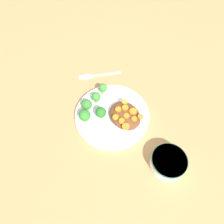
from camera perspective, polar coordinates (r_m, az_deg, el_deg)
The scene contains 20 objects.
ground_plane at distance 0.86m, azimuth 0.00°, elevation -1.29°, with size 4.00×4.00×0.00m, color tan.
plate at distance 0.85m, azimuth 0.00°, elevation -0.80°, with size 0.29×0.29×0.03m.
dip_bowl at distance 0.77m, azimuth 14.49°, elevation -12.57°, with size 0.12×0.12×0.05m.
stew_mound at distance 0.82m, azimuth 3.40°, elevation -0.90°, with size 0.13×0.11×0.03m, color brown.
broccoli_floret_0 at distance 0.81m, azimuth -2.94°, elevation -0.16°, with size 0.04×0.04×0.05m.
broccoli_floret_1 at distance 0.85m, azimuth -4.16°, elevation 3.91°, with size 0.04×0.04×0.05m.
broccoli_floret_2 at distance 0.80m, azimuth -7.17°, elevation -0.93°, with size 0.04×0.04×0.06m.
broccoli_floret_3 at distance 0.83m, azimuth -6.63°, elevation 1.88°, with size 0.04×0.04×0.05m.
broccoli_floret_4 at distance 0.88m, azimuth -2.40°, elevation 6.25°, with size 0.03×0.03×0.05m.
carrot_slice_0 at distance 0.80m, azimuth 3.79°, elevation -1.04°, with size 0.02×0.02×0.00m, color orange.
carrot_slice_1 at distance 0.81m, azimuth 5.52°, elevation 0.18°, with size 0.03×0.03×0.01m, color orange.
carrot_slice_2 at distance 0.81m, azimuth 1.65°, elevation 0.70°, with size 0.02×0.02×0.00m, color orange.
carrot_slice_3 at distance 0.77m, azimuth 3.53°, elevation -3.84°, with size 0.03×0.03×0.00m, color orange.
carrot_slice_4 at distance 0.81m, azimuth 3.44°, elevation 1.15°, with size 0.02×0.02×0.01m, color orange.
carrot_slice_5 at distance 0.83m, azimuth 3.17°, elevation 2.92°, with size 0.02×0.02×0.00m, color orange.
carrot_slice_6 at distance 0.78m, azimuth 2.43°, elevation -2.38°, with size 0.02×0.02×0.01m, color orange.
carrot_slice_7 at distance 0.79m, azimuth 0.93°, elevation -1.36°, with size 0.02×0.02×0.01m, color orange.
carrot_slice_8 at distance 0.79m, azimuth 5.82°, elevation -1.82°, with size 0.02×0.02×0.01m, color orange.
carrot_slice_9 at distance 0.80m, azimuth 7.49°, elevation -1.17°, with size 0.02×0.02×0.00m, color orange.
fork at distance 0.99m, azimuth -4.33°, elevation 9.49°, with size 0.09×0.18×0.01m.
Camera 1 is at (-0.37, 0.24, 0.74)m, focal length 35.00 mm.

